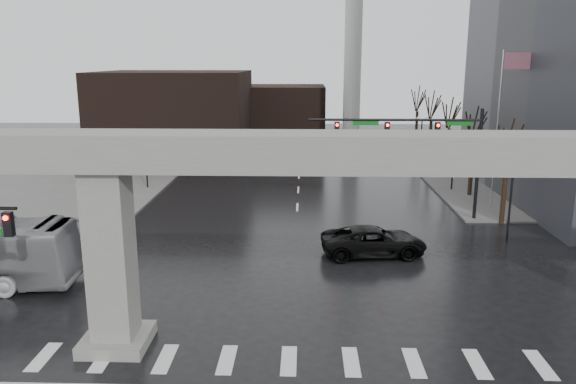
% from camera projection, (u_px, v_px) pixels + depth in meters
% --- Properties ---
extents(ground, '(160.00, 160.00, 0.00)m').
position_uv_depth(ground, '(290.00, 348.00, 22.61)').
color(ground, black).
rests_on(ground, ground).
extents(sidewalk_ne, '(28.00, 36.00, 0.15)m').
position_uv_depth(sidewalk_ne, '(556.00, 173.00, 56.82)').
color(sidewalk_ne, '#605E5C').
rests_on(sidewalk_ne, ground).
extents(sidewalk_nw, '(28.00, 36.00, 0.15)m').
position_uv_depth(sidewalk_nw, '(50.00, 170.00, 58.36)').
color(sidewalk_nw, '#605E5C').
rests_on(sidewalk_nw, ground).
extents(elevated_guideway, '(48.00, 2.60, 8.70)m').
position_uv_depth(elevated_guideway, '(323.00, 181.00, 20.97)').
color(elevated_guideway, gray).
rests_on(elevated_guideway, ground).
extents(building_far_left, '(16.00, 14.00, 10.00)m').
position_uv_depth(building_far_left, '(175.00, 117.00, 62.70)').
color(building_far_left, black).
rests_on(building_far_left, ground).
extents(building_far_mid, '(10.00, 10.00, 8.00)m').
position_uv_depth(building_far_mid, '(285.00, 117.00, 72.30)').
color(building_far_mid, black).
rests_on(building_far_mid, ground).
extents(smokestack, '(3.60, 3.60, 30.00)m').
position_uv_depth(smokestack, '(353.00, 41.00, 64.06)').
color(smokestack, silver).
rests_on(smokestack, ground).
extents(signal_mast_arm, '(12.12, 0.43, 8.00)m').
position_uv_depth(signal_mast_arm, '(425.00, 140.00, 39.27)').
color(signal_mast_arm, black).
rests_on(signal_mast_arm, ground).
extents(flagpole_assembly, '(2.06, 0.12, 12.00)m').
position_uv_depth(flagpole_assembly, '(503.00, 111.00, 41.80)').
color(flagpole_assembly, silver).
rests_on(flagpole_assembly, ground).
extents(lamp_right_0, '(1.22, 0.32, 5.11)m').
position_uv_depth(lamp_right_0, '(512.00, 188.00, 35.01)').
color(lamp_right_0, black).
rests_on(lamp_right_0, ground).
extents(lamp_right_1, '(1.22, 0.32, 5.11)m').
position_uv_depth(lamp_right_1, '(454.00, 152.00, 48.63)').
color(lamp_right_1, black).
rests_on(lamp_right_1, ground).
extents(lamp_right_2, '(1.22, 0.32, 5.11)m').
position_uv_depth(lamp_right_2, '(421.00, 131.00, 62.24)').
color(lamp_right_2, black).
rests_on(lamp_right_2, ground).
extents(lamp_left_0, '(1.22, 0.32, 5.11)m').
position_uv_depth(lamp_left_0, '(85.00, 185.00, 35.81)').
color(lamp_left_0, black).
rests_on(lamp_left_0, ground).
extents(lamp_left_1, '(1.22, 0.32, 5.11)m').
position_uv_depth(lamp_left_1, '(145.00, 150.00, 49.43)').
color(lamp_left_1, black).
rests_on(lamp_left_1, ground).
extents(lamp_left_2, '(1.22, 0.32, 5.11)m').
position_uv_depth(lamp_left_2, '(180.00, 131.00, 63.04)').
color(lamp_left_2, black).
rests_on(lamp_left_2, ground).
extents(tree_right_0, '(1.09, 1.58, 7.50)m').
position_uv_depth(tree_right_0, '(505.00, 185.00, 39.05)').
color(tree_right_0, black).
rests_on(tree_right_0, ground).
extents(tree_right_1, '(1.09, 1.61, 7.67)m').
position_uv_depth(tree_right_1, '(472.00, 163.00, 46.81)').
color(tree_right_1, black).
rests_on(tree_right_1, ground).
extents(tree_right_2, '(1.10, 1.63, 7.85)m').
position_uv_depth(tree_right_2, '(448.00, 148.00, 54.57)').
color(tree_right_2, black).
rests_on(tree_right_2, ground).
extents(tree_right_3, '(1.11, 1.66, 8.02)m').
position_uv_depth(tree_right_3, '(431.00, 136.00, 62.34)').
color(tree_right_3, black).
rests_on(tree_right_3, ground).
extents(tree_right_4, '(1.12, 1.69, 8.19)m').
position_uv_depth(tree_right_4, '(417.00, 127.00, 70.10)').
color(tree_right_4, black).
rests_on(tree_right_4, ground).
extents(pickup_truck, '(6.43, 3.48, 1.71)m').
position_uv_depth(pickup_truck, '(374.00, 241.00, 33.10)').
color(pickup_truck, black).
rests_on(pickup_truck, ground).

